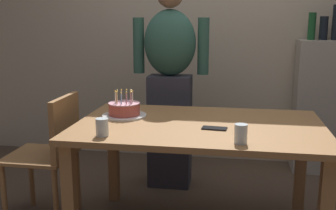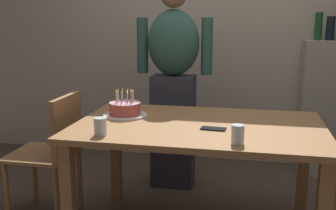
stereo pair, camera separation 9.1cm
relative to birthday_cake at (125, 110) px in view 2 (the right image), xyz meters
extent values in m
cube|color=tan|center=(0.50, 1.45, 0.52)|extent=(5.20, 0.10, 2.60)
cube|color=olive|center=(0.50, -0.10, -0.06)|extent=(1.50, 0.96, 0.03)
cube|color=olive|center=(-0.18, -0.51, -0.43)|extent=(0.07, 0.07, 0.70)
cube|color=olive|center=(-0.18, 0.31, -0.43)|extent=(0.07, 0.07, 0.70)
cube|color=olive|center=(1.18, 0.31, -0.43)|extent=(0.07, 0.07, 0.70)
cylinder|color=white|center=(0.00, 0.00, -0.04)|extent=(0.29, 0.29, 0.01)
cylinder|color=#B24C42|center=(0.00, 0.00, 0.01)|extent=(0.20, 0.20, 0.07)
cylinder|color=#D18E9E|center=(0.00, 0.00, 0.05)|extent=(0.21, 0.21, 0.01)
cylinder|color=#93B7DB|center=(0.00, 0.06, 0.08)|extent=(0.01, 0.01, 0.07)
sphere|color=#F9C64C|center=(0.00, 0.06, 0.13)|extent=(0.01, 0.01, 0.01)
cylinder|color=#93B7DB|center=(-0.03, 0.05, 0.08)|extent=(0.01, 0.01, 0.07)
sphere|color=#F9C64C|center=(-0.03, 0.05, 0.13)|extent=(0.01, 0.01, 0.01)
cylinder|color=beige|center=(-0.05, 0.02, 0.08)|extent=(0.01, 0.01, 0.07)
sphere|color=#F9C64C|center=(-0.05, 0.02, 0.13)|extent=(0.01, 0.01, 0.01)
cylinder|color=beige|center=(-0.05, -0.01, 0.08)|extent=(0.01, 0.01, 0.07)
sphere|color=#F9C64C|center=(-0.05, -0.01, 0.13)|extent=(0.01, 0.01, 0.01)
cylinder|color=#EAB266|center=(-0.03, -0.04, 0.08)|extent=(0.01, 0.01, 0.07)
sphere|color=#F9C64C|center=(-0.03, -0.04, 0.13)|extent=(0.01, 0.01, 0.01)
cylinder|color=#93B7DB|center=(0.00, -0.06, 0.08)|extent=(0.01, 0.01, 0.07)
sphere|color=#F9C64C|center=(0.00, -0.06, 0.13)|extent=(0.01, 0.01, 0.01)
cylinder|color=pink|center=(0.03, -0.05, 0.08)|extent=(0.01, 0.01, 0.07)
sphere|color=#F9C64C|center=(0.03, -0.05, 0.13)|extent=(0.01, 0.01, 0.01)
cylinder|color=pink|center=(0.05, -0.02, 0.08)|extent=(0.01, 0.01, 0.07)
sphere|color=#F9C64C|center=(0.05, -0.02, 0.13)|extent=(0.01, 0.01, 0.01)
cylinder|color=beige|center=(0.05, 0.01, 0.08)|extent=(0.01, 0.01, 0.07)
sphere|color=#F9C64C|center=(0.05, 0.01, 0.13)|extent=(0.01, 0.01, 0.01)
cylinder|color=#EAB266|center=(0.03, 0.04, 0.08)|extent=(0.01, 0.01, 0.07)
sphere|color=#F9C64C|center=(0.03, 0.04, 0.13)|extent=(0.01, 0.01, 0.01)
cylinder|color=silver|center=(0.75, -0.47, 0.01)|extent=(0.07, 0.07, 0.10)
cylinder|color=silver|center=(0.00, -0.45, 0.01)|extent=(0.07, 0.07, 0.10)
cube|color=black|center=(0.60, -0.21, -0.04)|extent=(0.15, 0.09, 0.01)
cube|color=#33333D|center=(0.19, 0.68, -0.32)|extent=(0.34, 0.23, 0.92)
ellipsoid|color=#2D5647|center=(0.19, 0.68, 0.40)|extent=(0.41, 0.27, 0.52)
cylinder|color=#2D5647|center=(0.45, 0.71, 0.37)|extent=(0.09, 0.09, 0.44)
cylinder|color=#2D5647|center=(-0.07, 0.71, 0.37)|extent=(0.09, 0.09, 0.44)
cube|color=olive|center=(-0.57, -0.07, -0.32)|extent=(0.42, 0.42, 0.02)
cube|color=olive|center=(-0.38, -0.07, -0.11)|extent=(0.04, 0.40, 0.40)
cylinder|color=olive|center=(-0.75, 0.11, -0.56)|extent=(0.04, 0.04, 0.45)
cylinder|color=olive|center=(-0.75, -0.25, -0.56)|extent=(0.04, 0.04, 0.45)
cylinder|color=olive|center=(-0.39, 0.11, -0.56)|extent=(0.04, 0.04, 0.45)
cylinder|color=olive|center=(-0.39, -0.25, -0.56)|extent=(0.04, 0.04, 0.45)
cylinder|color=#194723|center=(1.34, 1.23, 0.52)|extent=(0.07, 0.07, 0.23)
cylinder|color=black|center=(1.44, 1.23, 0.50)|extent=(0.07, 0.07, 0.20)
camera|label=1|loc=(0.71, -2.50, 0.59)|focal=43.40mm
camera|label=2|loc=(0.80, -2.48, 0.59)|focal=43.40mm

